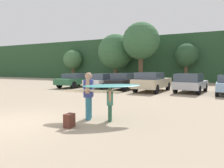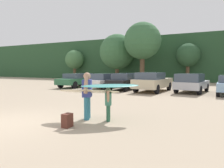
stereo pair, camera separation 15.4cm
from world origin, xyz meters
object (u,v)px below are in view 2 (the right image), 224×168
surfboard_teal (111,86)px  person_child (108,102)px  backpack_dropped (67,120)px  parked_car_forest_green (77,80)px  parked_car_black (125,81)px  parked_car_white (104,81)px  parked_car_silver (191,83)px  person_adult (87,93)px  parked_car_champagne (153,81)px  surfboard_cream (89,91)px

surfboard_teal → person_child: bearing=-75.8°
person_child → backpack_dropped: person_child is taller
parked_car_forest_green → person_child: 14.15m
parked_car_black → surfboard_teal: 11.41m
parked_car_forest_green → parked_car_white: parked_car_white is taller
parked_car_silver → person_adult: 11.14m
parked_car_forest_green → parked_car_black: (5.35, -0.14, 0.03)m
person_child → parked_car_champagne: bearing=-107.9°
parked_car_forest_green → parked_car_champagne: bearing=-93.1°
parked_car_white → person_adult: 12.07m
person_adult → backpack_dropped: person_adult is taller
parked_car_black → backpack_dropped: parked_car_black is taller
person_child → parked_car_black: bearing=-94.6°
person_adult → backpack_dropped: (0.04, -1.24, -0.77)m
surfboard_teal → parked_car_black: bearing=-110.0°
person_adult → backpack_dropped: size_ratio=3.93×
parked_car_white → parked_car_champagne: size_ratio=0.90×
parked_car_champagne → surfboard_teal: parked_car_champagne is taller
parked_car_forest_green → surfboard_cream: (8.56, -10.86, 0.30)m
parked_car_white → backpack_dropped: 13.21m
surfboard_cream → surfboard_teal: surfboard_teal is taller
surfboard_cream → surfboard_teal: 0.89m
parked_car_champagne → parked_car_silver: 2.99m
parked_car_white → parked_car_silver: (7.86, 0.04, 0.05)m
parked_car_silver → surfboard_teal: 10.96m
parked_car_silver → parked_car_black: bearing=99.6°
parked_car_black → surfboard_teal: size_ratio=2.14×
parked_car_black → surfboard_cream: bearing=-161.4°
parked_car_white → parked_car_champagne: parked_car_champagne is taller
parked_car_silver → person_child: 10.87m
parked_car_white → person_adult: size_ratio=2.44×
parked_car_silver → person_adult: size_ratio=2.36×
parked_car_forest_green → person_adult: size_ratio=2.65×
parked_car_forest_green → parked_car_white: bearing=-88.9°
person_child → surfboard_teal: size_ratio=0.61×
person_child → backpack_dropped: size_ratio=2.72×
parked_car_black → person_child: 11.25m
surfboard_cream → backpack_dropped: surfboard_cream is taller
parked_car_forest_green → parked_car_silver: (10.94, 0.06, 0.02)m
person_child → surfboard_teal: (0.14, -0.10, 0.62)m
parked_car_silver → backpack_dropped: parked_car_silver is taller
parked_car_forest_green → parked_car_black: bearing=-90.7°
parked_car_forest_green → person_child: size_ratio=3.83×
person_child → backpack_dropped: 1.64m
parked_car_forest_green → backpack_dropped: bearing=-144.0°
parked_car_white → parked_car_black: (2.27, -0.16, 0.06)m
backpack_dropped → person_child: bearing=59.2°
parked_car_champagne → surfboard_teal: bearing=-167.5°
parked_car_white → person_adult: (5.35, -10.81, 0.25)m
surfboard_teal → surfboard_cream: bearing=-36.1°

